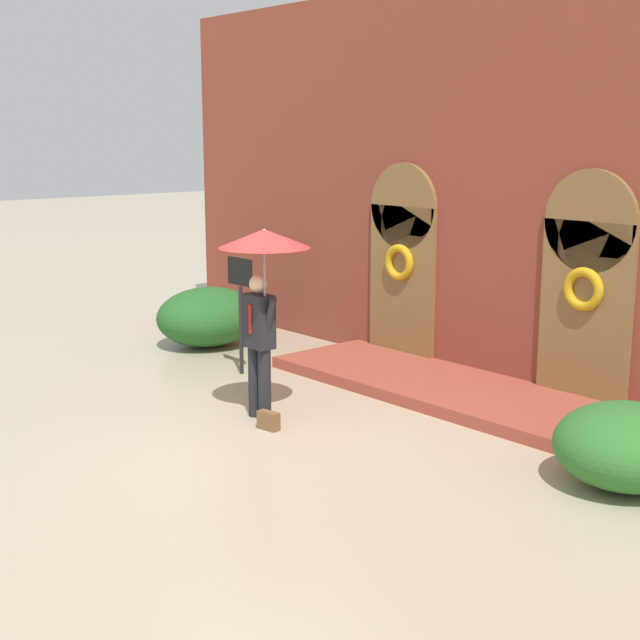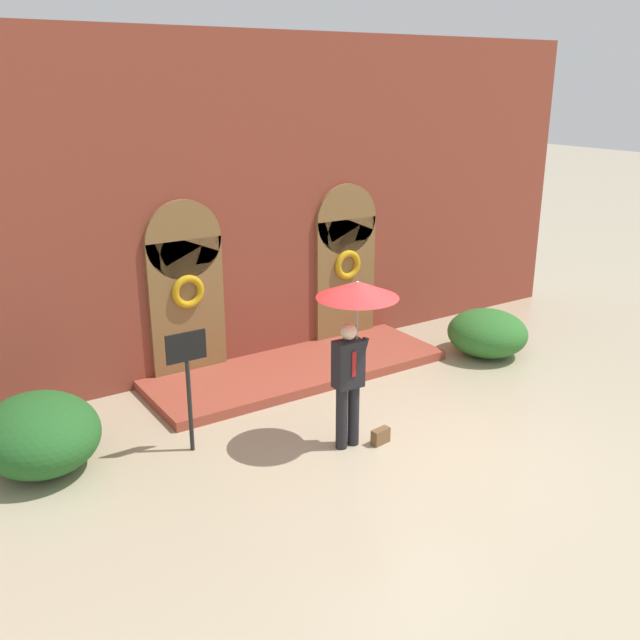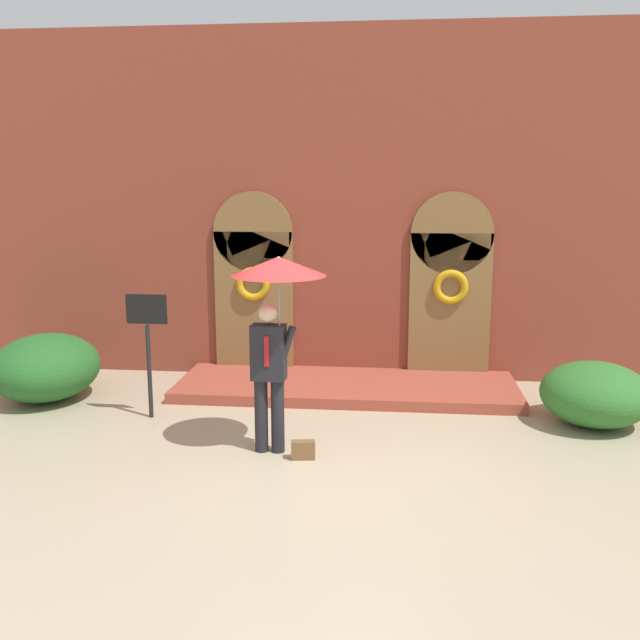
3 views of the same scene
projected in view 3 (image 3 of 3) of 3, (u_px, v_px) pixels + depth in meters
ground_plane at (328, 470)px, 8.05m from camera, size 80.00×80.00×0.00m
building_facade at (352, 214)px, 11.58m from camera, size 14.00×2.30×5.60m
person_with_umbrella at (276, 295)px, 8.24m from camera, size 1.10×1.10×2.36m
handbag at (303, 450)px, 8.36m from camera, size 0.29×0.16×0.22m
sign_post at (148, 335)px, 9.63m from camera, size 0.56×0.06×1.72m
shrub_left at (46, 367)px, 10.59m from camera, size 1.53×1.76×0.98m
shrub_right at (595, 394)px, 9.49m from camera, size 1.44×1.47×0.84m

